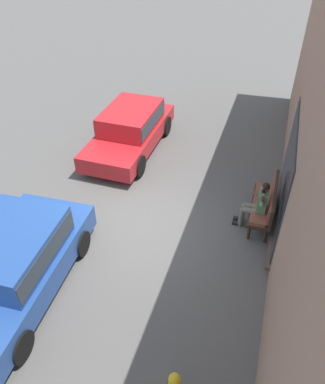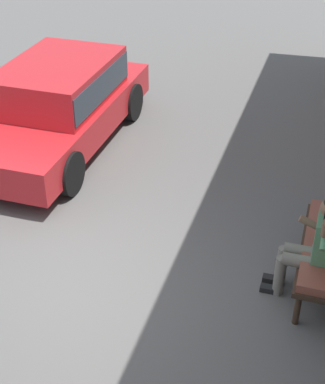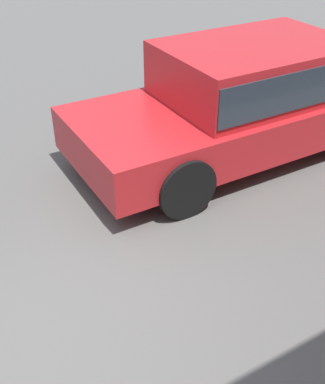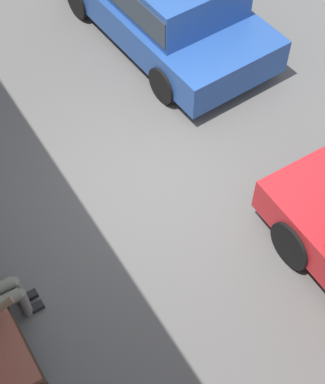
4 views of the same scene
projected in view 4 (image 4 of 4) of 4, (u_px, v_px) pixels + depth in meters
name	position (u px, v px, depth m)	size (l,w,h in m)	color
ground_plane	(153.00, 180.00, 8.39)	(60.00, 60.00, 0.00)	#565451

